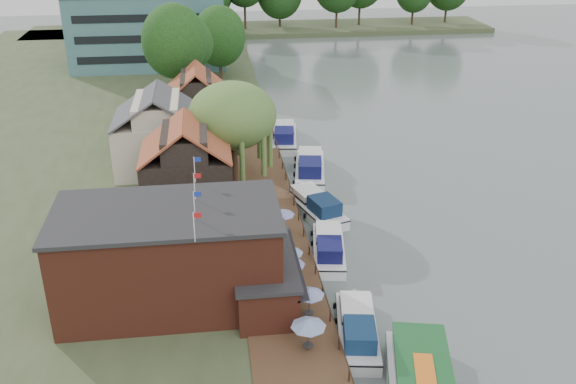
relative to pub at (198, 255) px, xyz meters
name	(u,v)px	position (x,y,z in m)	size (l,w,h in m)	color
ground	(385,288)	(14.00, 1.00, -4.65)	(260.00, 260.00, 0.00)	#566362
land_bank	(66,142)	(-16.00, 36.00, -4.15)	(50.00, 140.00, 1.00)	#384728
quay_deck	(269,223)	(6.00, 11.00, -3.60)	(6.00, 50.00, 0.10)	#47301E
quay_rail	(298,214)	(8.70, 11.50, -3.15)	(0.20, 49.00, 1.00)	black
pub	(198,255)	(0.00, 0.00, 0.00)	(20.00, 11.00, 7.30)	maroon
hotel_block	(148,29)	(-8.00, 71.00, 2.50)	(25.40, 12.40, 12.30)	#38666B
cottage_a	(186,166)	(-1.00, 15.00, 0.60)	(8.60, 7.60, 8.50)	black
cottage_b	(159,130)	(-4.00, 25.00, 0.60)	(9.60, 8.60, 8.50)	beige
cottage_c	(197,103)	(0.00, 34.00, 0.60)	(7.60, 7.60, 8.50)	black
willow	(233,135)	(3.50, 20.00, 1.56)	(8.60, 8.60, 10.43)	#476B2D
umbrella_0	(308,335)	(6.73, -6.81, -2.36)	(2.27, 2.27, 2.38)	navy
umbrella_1	(309,303)	(7.34, -3.36, -2.36)	(2.09, 2.09, 2.38)	navy
umbrella_2	(291,272)	(6.64, 0.63, -2.36)	(2.09, 2.09, 2.38)	#1D1B96
umbrella_3	(290,260)	(6.79, 2.30, -2.36)	(1.97, 1.97, 2.38)	#1C4F9B
umbrella_4	(275,238)	(6.06, 5.95, -2.36)	(2.46, 2.46, 2.38)	navy
umbrella_5	(283,221)	(6.98, 8.71, -2.36)	(2.10, 2.10, 2.38)	navy
cruiser_0	(357,325)	(10.45, -4.67, -3.53)	(3.01, 9.32, 2.24)	silver
cruiser_1	(329,244)	(10.57, 6.41, -3.56)	(2.95, 9.14, 2.19)	white
cruiser_2	(315,203)	(10.70, 14.11, -3.47)	(3.16, 9.79, 2.37)	silver
cruiser_3	(310,165)	(11.68, 23.11, -3.36)	(3.41, 10.53, 2.58)	white
cruiser_4	(284,134)	(10.17, 33.23, -3.42)	(3.27, 10.10, 2.46)	white
bank_tree_0	(176,61)	(-2.56, 43.03, 3.56)	(8.21, 8.21, 14.41)	#143811
bank_tree_1	(192,60)	(-0.68, 49.85, 2.08)	(6.15, 6.15, 11.46)	#143811
bank_tree_2	(219,43)	(3.49, 60.70, 2.03)	(8.14, 8.14, 11.37)	#143811
bank_tree_3	(186,18)	(-1.86, 78.73, 2.87)	(7.55, 7.55, 13.04)	#143811
bank_tree_4	(180,13)	(-3.11, 85.80, 2.56)	(8.48, 8.48, 12.43)	#143811
bank_tree_5	(176,6)	(-4.10, 94.81, 2.43)	(8.22, 8.22, 12.16)	#143811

